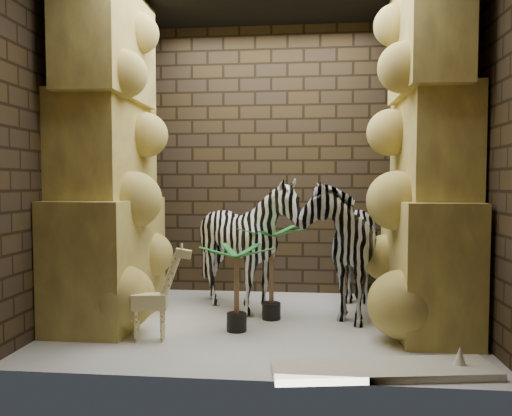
# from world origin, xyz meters

# --- Properties ---
(floor) EXTENTS (3.50, 3.50, 0.00)m
(floor) POSITION_xyz_m (0.00, 0.00, 0.00)
(floor) COLOR silver
(floor) RESTS_ON ground
(wall_back) EXTENTS (3.50, 0.00, 3.50)m
(wall_back) POSITION_xyz_m (0.00, 1.25, 1.50)
(wall_back) COLOR #372917
(wall_back) RESTS_ON ground
(wall_front) EXTENTS (3.50, 0.00, 3.50)m
(wall_front) POSITION_xyz_m (0.00, -1.25, 1.50)
(wall_front) COLOR #372917
(wall_front) RESTS_ON ground
(wall_left) EXTENTS (0.00, 3.00, 3.00)m
(wall_left) POSITION_xyz_m (-1.75, 0.00, 1.50)
(wall_left) COLOR #372917
(wall_left) RESTS_ON ground
(wall_right) EXTENTS (0.00, 3.00, 3.00)m
(wall_right) POSITION_xyz_m (1.75, 0.00, 1.50)
(wall_right) COLOR #372917
(wall_right) RESTS_ON ground
(rock_pillar_left) EXTENTS (0.68, 1.30, 3.00)m
(rock_pillar_left) POSITION_xyz_m (-1.40, 0.00, 1.50)
(rock_pillar_left) COLOR #DDCF5A
(rock_pillar_left) RESTS_ON floor
(rock_pillar_right) EXTENTS (0.58, 1.25, 3.00)m
(rock_pillar_right) POSITION_xyz_m (1.42, 0.00, 1.50)
(rock_pillar_right) COLOR #DDCF5A
(rock_pillar_right) RESTS_ON floor
(zebra_right) EXTENTS (0.84, 1.34, 1.49)m
(zebra_right) POSITION_xyz_m (0.74, 0.47, 0.75)
(zebra_right) COLOR white
(zebra_right) RESTS_ON floor
(zebra_left) EXTENTS (1.12, 1.35, 1.17)m
(zebra_left) POSITION_xyz_m (-0.16, 0.35, 0.59)
(zebra_left) COLOR white
(zebra_left) RESTS_ON floor
(giraffe_toy) EXTENTS (0.42, 0.19, 0.79)m
(giraffe_toy) POSITION_xyz_m (-0.84, -0.56, 0.40)
(giraffe_toy) COLOR #F6EB9D
(giraffe_toy) RESTS_ON floor
(palm_front) EXTENTS (0.36, 0.36, 0.87)m
(palm_front) POSITION_xyz_m (0.08, 0.15, 0.43)
(palm_front) COLOR #11561B
(palm_front) RESTS_ON floor
(palm_back) EXTENTS (0.36, 0.36, 0.73)m
(palm_back) POSITION_xyz_m (-0.19, -0.24, 0.37)
(palm_back) COLOR #11561B
(palm_back) RESTS_ON floor
(surfboard) EXTENTS (1.50, 0.58, 0.05)m
(surfboard) POSITION_xyz_m (0.90, -1.05, 0.03)
(surfboard) COLOR beige
(surfboard) RESTS_ON floor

